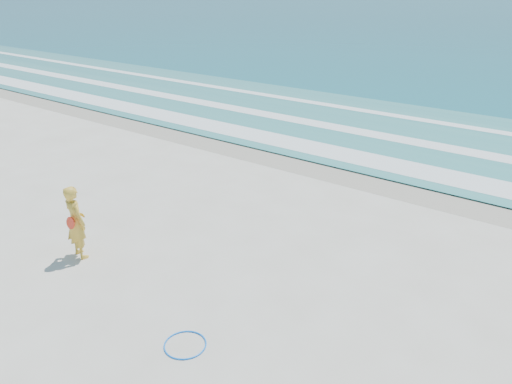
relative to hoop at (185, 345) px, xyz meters
The scene contains 8 objects.
ground 1.80m from the hoop, behind, with size 400.00×400.00×0.00m, color silver.
wet_sand 9.32m from the hoop, 101.09° to the left, with size 400.00×2.40×0.00m, color #B2A893.
shallow 14.26m from the hoop, 97.22° to the left, with size 400.00×10.00×0.01m, color #59B7AD.
foam_near 10.60m from the hoop, 99.73° to the left, with size 400.00×1.40×0.01m, color white.
foam_mid 13.47m from the hoop, 97.65° to the left, with size 400.00×0.90×0.01m, color white.
foam_far 16.74m from the hoop, 96.14° to the left, with size 400.00×0.60×0.01m, color white.
hoop is the anchor object (origin of this frame).
woman 4.13m from the hoop, 169.32° to the left, with size 0.67×0.50×1.69m.
Camera 1 is at (6.81, -4.82, 5.74)m, focal length 35.00 mm.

